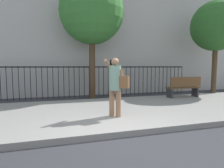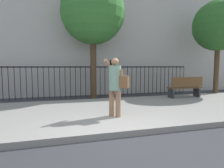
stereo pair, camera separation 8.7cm
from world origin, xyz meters
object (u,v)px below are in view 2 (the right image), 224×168
(pedestrian_on_phone, at_px, (116,83))
(street_tree_mid, at_px, (219,26))
(street_tree_near, at_px, (93,12))
(street_bench, at_px, (185,87))

(pedestrian_on_phone, relative_size, street_tree_mid, 0.33)
(street_tree_mid, bearing_deg, street_tree_near, 171.57)
(pedestrian_on_phone, bearing_deg, street_tree_near, 88.28)
(pedestrian_on_phone, height_order, street_tree_mid, street_tree_mid)
(street_tree_near, bearing_deg, street_bench, -24.44)
(street_bench, xyz_separation_m, street_tree_mid, (2.53, 0.83, 3.04))
(street_bench, distance_m, street_tree_mid, 4.04)
(street_bench, bearing_deg, pedestrian_on_phone, -150.25)
(street_tree_mid, bearing_deg, pedestrian_on_phone, -154.42)
(pedestrian_on_phone, relative_size, street_bench, 1.04)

